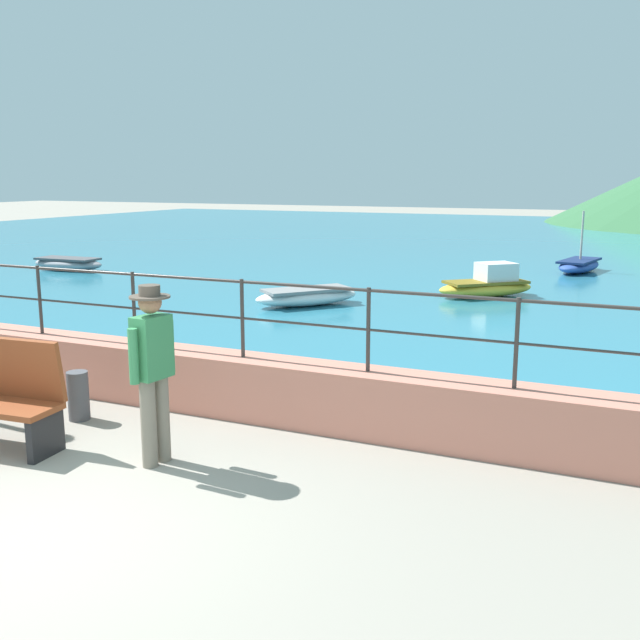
{
  "coord_description": "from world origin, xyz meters",
  "views": [
    {
      "loc": [
        4.18,
        -3.85,
        2.74
      ],
      "look_at": [
        0.75,
        3.7,
        1.1
      ],
      "focal_mm": 40.9,
      "sensor_mm": 36.0,
      "label": 1
    }
  ],
  "objects": [
    {
      "name": "ground_plane",
      "position": [
        0.0,
        0.0,
        0.0
      ],
      "size": [
        120.0,
        120.0,
        0.0
      ],
      "primitive_type": "plane",
      "color": "gray"
    },
    {
      "name": "promenade_wall",
      "position": [
        0.0,
        3.2,
        0.35
      ],
      "size": [
        20.0,
        0.56,
        0.7
      ],
      "primitive_type": "cube",
      "color": "tan",
      "rests_on": "ground"
    },
    {
      "name": "railing",
      "position": [
        0.0,
        3.2,
        1.31
      ],
      "size": [
        18.44,
        0.04,
        0.9
      ],
      "color": "#383330",
      "rests_on": "promenade_wall"
    },
    {
      "name": "lake_water",
      "position": [
        0.0,
        25.84,
        0.03
      ],
      "size": [
        64.0,
        44.32,
        0.06
      ],
      "primitive_type": "cube",
      "color": "teal",
      "rests_on": "ground"
    },
    {
      "name": "person_walking",
      "position": [
        -0.03,
        1.57,
        0.98
      ],
      "size": [
        0.38,
        0.57,
        1.75
      ],
      "color": "slate",
      "rests_on": "ground"
    },
    {
      "name": "bollard",
      "position": [
        -1.63,
        2.27,
        0.28
      ],
      "size": [
        0.24,
        0.24,
        0.56
      ],
      "primitive_type": "cylinder",
      "color": "#4C4C51",
      "rests_on": "ground"
    },
    {
      "name": "boat_0",
      "position": [
        2.36,
        17.97,
        0.26
      ],
      "size": [
        1.33,
        2.43,
        1.72
      ],
      "color": "#2D4C9E",
      "rests_on": "lake_water"
    },
    {
      "name": "boat_1",
      "position": [
        0.88,
        12.59,
        0.33
      ],
      "size": [
        2.31,
        2.21,
        0.76
      ],
      "color": "gold",
      "rests_on": "lake_water"
    },
    {
      "name": "boat_3",
      "position": [
        -11.21,
        12.29,
        0.26
      ],
      "size": [
        2.33,
        0.99,
        0.36
      ],
      "color": "gray",
      "rests_on": "lake_water"
    },
    {
      "name": "boat_4",
      "position": [
        -2.36,
        9.85,
        0.26
      ],
      "size": [
        2.15,
        2.35,
        0.36
      ],
      "color": "white",
      "rests_on": "lake_water"
    }
  ]
}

